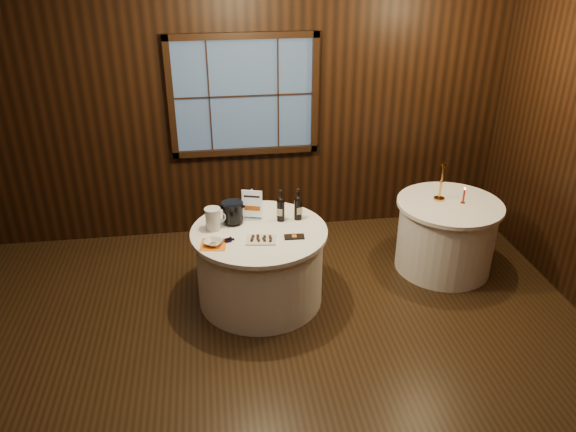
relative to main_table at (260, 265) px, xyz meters
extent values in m
plane|color=black|center=(0.00, -1.00, -0.39)|extent=(6.00, 6.00, 0.00)
cube|color=black|center=(0.00, 1.50, 1.11)|extent=(6.00, 0.02, 3.00)
cube|color=#395078|center=(0.00, 1.47, 1.26)|extent=(1.50, 0.01, 1.20)
cylinder|color=white|center=(0.00, 0.00, -0.02)|extent=(1.20, 1.20, 0.73)
cylinder|color=white|center=(0.00, 0.00, 0.36)|extent=(1.28, 1.28, 0.04)
cylinder|color=white|center=(2.00, 0.30, -0.02)|extent=(1.00, 1.00, 0.73)
cylinder|color=white|center=(2.00, 0.30, 0.36)|extent=(1.08, 1.08, 0.04)
cube|color=#B5B5BC|center=(-0.04, 0.24, 0.39)|extent=(0.18, 0.14, 0.02)
cube|color=#B5B5BC|center=(-0.04, 0.24, 0.55)|extent=(0.02, 0.02, 0.30)
cube|color=white|center=(-0.04, 0.22, 0.55)|extent=(0.19, 0.06, 0.28)
cylinder|color=black|center=(0.23, 0.16, 0.49)|extent=(0.08, 0.08, 0.21)
sphere|color=black|center=(0.23, 0.16, 0.59)|extent=(0.08, 0.08, 0.08)
cylinder|color=black|center=(0.23, 0.16, 0.64)|extent=(0.03, 0.03, 0.09)
cylinder|color=black|center=(0.23, 0.16, 0.69)|extent=(0.03, 0.03, 0.02)
cube|color=beige|center=(0.23, 0.12, 0.49)|extent=(0.05, 0.03, 0.07)
cylinder|color=black|center=(0.39, 0.17, 0.48)|extent=(0.08, 0.08, 0.20)
sphere|color=black|center=(0.39, 0.17, 0.59)|extent=(0.08, 0.08, 0.08)
cylinder|color=black|center=(0.39, 0.17, 0.64)|extent=(0.03, 0.03, 0.09)
cylinder|color=black|center=(0.39, 0.17, 0.69)|extent=(0.03, 0.03, 0.02)
cube|color=beige|center=(0.39, 0.13, 0.48)|extent=(0.05, 0.02, 0.07)
cylinder|color=black|center=(-0.23, 0.18, 0.40)|extent=(0.15, 0.15, 0.03)
cylinder|color=black|center=(-0.23, 0.18, 0.49)|extent=(0.19, 0.19, 0.17)
cylinder|color=black|center=(-0.23, 0.18, 0.59)|extent=(0.21, 0.21, 0.02)
cube|color=silver|center=(0.00, -0.21, 0.39)|extent=(0.29, 0.22, 0.02)
cube|color=black|center=(0.30, -0.19, 0.39)|extent=(0.19, 0.10, 0.02)
cylinder|color=#362B13|center=(-0.35, -0.18, 0.40)|extent=(0.06, 0.03, 0.03)
cylinder|color=silver|center=(-0.42, 0.08, 0.48)|extent=(0.14, 0.14, 0.20)
cylinder|color=silver|center=(-0.42, 0.08, 0.59)|extent=(0.15, 0.15, 0.01)
torus|color=silver|center=(-0.35, 0.08, 0.49)|extent=(0.10, 0.03, 0.10)
cube|color=orange|center=(-0.43, -0.22, 0.38)|extent=(0.26, 0.26, 0.00)
imported|color=silver|center=(-0.43, -0.22, 0.41)|extent=(0.21, 0.21, 0.04)
cylinder|color=#C8883E|center=(1.91, 0.39, 0.39)|extent=(0.11, 0.11, 0.02)
cylinder|color=#C8883E|center=(1.91, 0.39, 0.58)|extent=(0.02, 0.02, 0.35)
cylinder|color=#C8883E|center=(1.91, 0.39, 0.77)|extent=(0.06, 0.06, 0.03)
cylinder|color=#C8883E|center=(2.12, 0.27, 0.39)|extent=(0.05, 0.05, 0.01)
cylinder|color=#A6150C|center=(2.12, 0.27, 0.47)|extent=(0.02, 0.02, 0.14)
sphere|color=#FFB23F|center=(2.12, 0.27, 0.55)|extent=(0.02, 0.02, 0.02)
camera|label=1|loc=(-0.40, -4.58, 2.87)|focal=35.00mm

